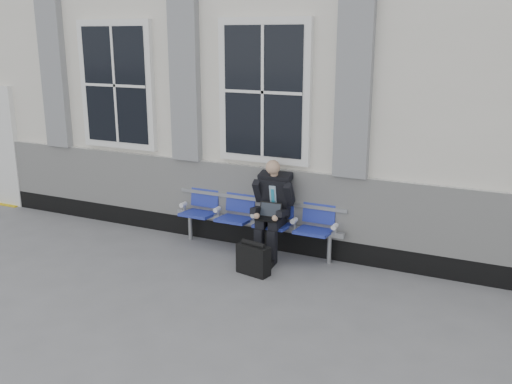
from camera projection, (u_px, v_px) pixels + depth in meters
The scene contains 5 objects.
ground at pixel (190, 280), 7.20m from camera, with size 70.00×70.00×0.00m, color slate.
station_building at pixel (294, 82), 9.64m from camera, with size 14.40×4.40×4.49m.
bench at pixel (257, 213), 8.08m from camera, with size 2.60×0.47×0.91m.
businessman at pixel (273, 205), 7.79m from camera, with size 0.56×0.75×1.38m.
briefcase at pixel (253, 259), 7.34m from camera, with size 0.46×0.27×0.45m.
Camera 1 is at (3.62, -5.64, 2.98)m, focal length 40.00 mm.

